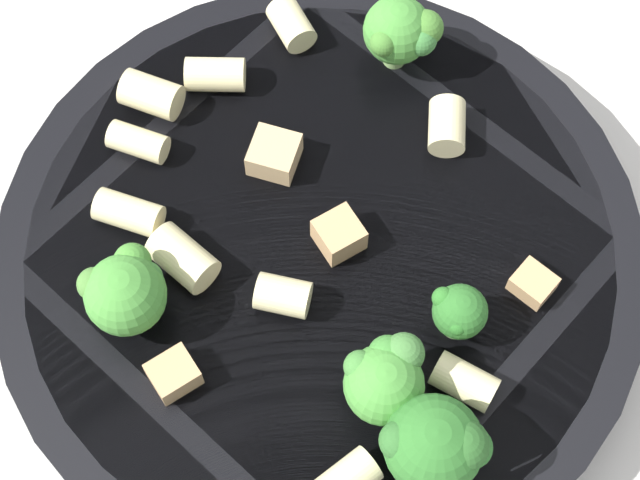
{
  "coord_description": "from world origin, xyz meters",
  "views": [
    {
      "loc": [
        -0.17,
        0.08,
        0.45
      ],
      "look_at": [
        0.0,
        0.0,
        0.04
      ],
      "focal_mm": 60.0,
      "sensor_mm": 36.0,
      "label": 1
    }
  ],
  "objects_px": {
    "rigatoni_2": "(138,142)",
    "rigatoni_8": "(465,382)",
    "rigatoni_0": "(215,75)",
    "rigatoni_9": "(151,95)",
    "pasta_bowl": "(320,262)",
    "broccoli_floret_0": "(459,312)",
    "rigatoni_7": "(129,213)",
    "chicken_chunk_0": "(533,284)",
    "chicken_chunk_1": "(337,231)",
    "rigatoni_1": "(291,24)",
    "rigatoni_4": "(447,126)",
    "broccoli_floret_1": "(401,32)",
    "broccoli_floret_4": "(436,445)",
    "rigatoni_5": "(283,295)",
    "chicken_chunk_3": "(279,152)",
    "chicken_chunk_2": "(174,374)",
    "broccoli_floret_2": "(384,378)",
    "rigatoni_6": "(183,258)",
    "broccoli_floret_3": "(125,291)"
  },
  "relations": [
    {
      "from": "pasta_bowl",
      "to": "rigatoni_2",
      "type": "relative_size",
      "value": 10.88
    },
    {
      "from": "broccoli_floret_0",
      "to": "broccoli_floret_2",
      "type": "relative_size",
      "value": 0.8
    },
    {
      "from": "broccoli_floret_2",
      "to": "rigatoni_6",
      "type": "relative_size",
      "value": 1.31
    },
    {
      "from": "chicken_chunk_0",
      "to": "rigatoni_4",
      "type": "bearing_deg",
      "value": -1.3
    },
    {
      "from": "broccoli_floret_3",
      "to": "broccoli_floret_4",
      "type": "bearing_deg",
      "value": -142.67
    },
    {
      "from": "rigatoni_7",
      "to": "chicken_chunk_3",
      "type": "distance_m",
      "value": 0.07
    },
    {
      "from": "rigatoni_1",
      "to": "broccoli_floret_4",
      "type": "bearing_deg",
      "value": 170.49
    },
    {
      "from": "rigatoni_2",
      "to": "rigatoni_8",
      "type": "relative_size",
      "value": 1.02
    },
    {
      "from": "rigatoni_9",
      "to": "chicken_chunk_1",
      "type": "xyz_separation_m",
      "value": [
        -0.1,
        -0.05,
        -0.0
      ]
    },
    {
      "from": "chicken_chunk_1",
      "to": "rigatoni_9",
      "type": "bearing_deg",
      "value": 26.05
    },
    {
      "from": "rigatoni_5",
      "to": "rigatoni_2",
      "type": "bearing_deg",
      "value": 16.47
    },
    {
      "from": "rigatoni_9",
      "to": "chicken_chunk_0",
      "type": "bearing_deg",
      "value": -143.8
    },
    {
      "from": "broccoli_floret_2",
      "to": "rigatoni_5",
      "type": "bearing_deg",
      "value": 20.12
    },
    {
      "from": "broccoli_floret_3",
      "to": "rigatoni_5",
      "type": "xyz_separation_m",
      "value": [
        -0.02,
        -0.06,
        -0.01
      ]
    },
    {
      "from": "rigatoni_5",
      "to": "chicken_chunk_3",
      "type": "bearing_deg",
      "value": -22.87
    },
    {
      "from": "broccoli_floret_2",
      "to": "broccoli_floret_4",
      "type": "xyz_separation_m",
      "value": [
        -0.03,
        -0.01,
        0.0
      ]
    },
    {
      "from": "rigatoni_2",
      "to": "rigatoni_6",
      "type": "bearing_deg",
      "value": 176.91
    },
    {
      "from": "broccoli_floret_0",
      "to": "broccoli_floret_1",
      "type": "bearing_deg",
      "value": -16.8
    },
    {
      "from": "rigatoni_6",
      "to": "rigatoni_8",
      "type": "bearing_deg",
      "value": -139.95
    },
    {
      "from": "broccoli_floret_4",
      "to": "rigatoni_6",
      "type": "bearing_deg",
      "value": 25.36
    },
    {
      "from": "broccoli_floret_0",
      "to": "rigatoni_9",
      "type": "bearing_deg",
      "value": 25.54
    },
    {
      "from": "pasta_bowl",
      "to": "rigatoni_4",
      "type": "distance_m",
      "value": 0.08
    },
    {
      "from": "rigatoni_0",
      "to": "chicken_chunk_0",
      "type": "height_order",
      "value": "rigatoni_0"
    },
    {
      "from": "rigatoni_6",
      "to": "chicken_chunk_3",
      "type": "distance_m",
      "value": 0.06
    },
    {
      "from": "broccoli_floret_2",
      "to": "chicken_chunk_0",
      "type": "distance_m",
      "value": 0.08
    },
    {
      "from": "broccoli_floret_1",
      "to": "broccoli_floret_4",
      "type": "distance_m",
      "value": 0.19
    },
    {
      "from": "pasta_bowl",
      "to": "rigatoni_2",
      "type": "distance_m",
      "value": 0.1
    },
    {
      "from": "broccoli_floret_2",
      "to": "broccoli_floret_4",
      "type": "relative_size",
      "value": 0.86
    },
    {
      "from": "chicken_chunk_1",
      "to": "rigatoni_5",
      "type": "bearing_deg",
      "value": 117.92
    },
    {
      "from": "rigatoni_2",
      "to": "rigatoni_5",
      "type": "relative_size",
      "value": 1.17
    },
    {
      "from": "rigatoni_1",
      "to": "rigatoni_8",
      "type": "relative_size",
      "value": 0.9
    },
    {
      "from": "rigatoni_2",
      "to": "chicken_chunk_3",
      "type": "relative_size",
      "value": 1.27
    },
    {
      "from": "chicken_chunk_2",
      "to": "rigatoni_5",
      "type": "bearing_deg",
      "value": -77.82
    },
    {
      "from": "broccoli_floret_1",
      "to": "rigatoni_0",
      "type": "distance_m",
      "value": 0.09
    },
    {
      "from": "broccoli_floret_2",
      "to": "rigatoni_1",
      "type": "xyz_separation_m",
      "value": [
        0.17,
        -0.04,
        -0.01
      ]
    },
    {
      "from": "broccoli_floret_4",
      "to": "broccoli_floret_2",
      "type": "bearing_deg",
      "value": 9.38
    },
    {
      "from": "rigatoni_8",
      "to": "chicken_chunk_2",
      "type": "bearing_deg",
      "value": 63.1
    },
    {
      "from": "rigatoni_8",
      "to": "chicken_chunk_1",
      "type": "relative_size",
      "value": 1.42
    },
    {
      "from": "rigatoni_1",
      "to": "rigatoni_2",
      "type": "bearing_deg",
      "value": 107.55
    },
    {
      "from": "broccoli_floret_3",
      "to": "chicken_chunk_2",
      "type": "distance_m",
      "value": 0.04
    },
    {
      "from": "rigatoni_0",
      "to": "rigatoni_9",
      "type": "relative_size",
      "value": 1.02
    },
    {
      "from": "rigatoni_5",
      "to": "chicken_chunk_0",
      "type": "bearing_deg",
      "value": -111.59
    },
    {
      "from": "chicken_chunk_3",
      "to": "rigatoni_9",
      "type": "bearing_deg",
      "value": 38.53
    },
    {
      "from": "rigatoni_8",
      "to": "rigatoni_2",
      "type": "bearing_deg",
      "value": 26.29
    },
    {
      "from": "broccoli_floret_0",
      "to": "rigatoni_7",
      "type": "height_order",
      "value": "broccoli_floret_0"
    },
    {
      "from": "broccoli_floret_0",
      "to": "rigatoni_2",
      "type": "xyz_separation_m",
      "value": [
        0.13,
        0.09,
        -0.01
      ]
    },
    {
      "from": "chicken_chunk_0",
      "to": "chicken_chunk_1",
      "type": "bearing_deg",
      "value": 48.93
    },
    {
      "from": "rigatoni_8",
      "to": "chicken_chunk_2",
      "type": "xyz_separation_m",
      "value": [
        0.05,
        0.1,
        -0.0
      ]
    },
    {
      "from": "broccoli_floret_3",
      "to": "rigatoni_4",
      "type": "bearing_deg",
      "value": -83.12
    },
    {
      "from": "rigatoni_7",
      "to": "chicken_chunk_1",
      "type": "height_order",
      "value": "same"
    }
  ]
}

